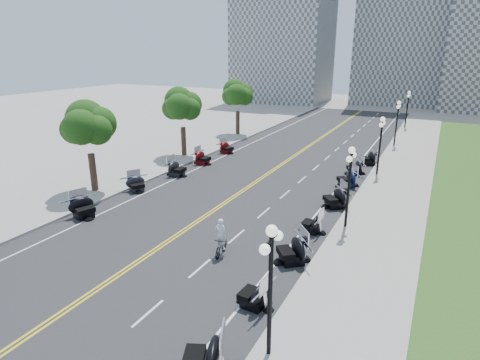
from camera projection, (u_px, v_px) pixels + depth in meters
The scene contains 49 objects.
ground at pixel (190, 226), 24.73m from camera, with size 160.00×160.00×0.00m, color gray.
road at pixel (257, 181), 33.22m from camera, with size 16.00×90.00×0.01m, color #333335.
centerline_yellow_a at pixel (256, 181), 33.27m from camera, with size 0.12×90.00×0.00m, color yellow.
centerline_yellow_b at pixel (259, 181), 33.17m from camera, with size 0.12×90.00×0.00m, color yellow.
edge_line_north at pixel (334, 193), 30.48m from camera, with size 0.12×90.00×0.00m, color white.
edge_line_south at pixel (192, 171), 35.96m from camera, with size 0.12×90.00×0.00m, color white.
lane_dash_4 at pixel (148, 313), 16.57m from camera, with size 0.12×2.00×0.00m, color white.
lane_dash_5 at pixel (200, 268), 19.97m from camera, with size 0.12×2.00×0.00m, color white.
lane_dash_6 at pixel (236, 236), 23.36m from camera, with size 0.12×2.00×0.00m, color white.
lane_dash_7 at pixel (264, 213), 26.76m from camera, with size 0.12×2.00×0.00m, color white.
lane_dash_8 at pixel (285, 194), 30.15m from camera, with size 0.12×2.00×0.00m, color white.
lane_dash_9 at pixel (302, 180), 33.55m from camera, with size 0.12×2.00×0.00m, color white.
lane_dash_10 at pixel (316, 168), 36.94m from camera, with size 0.12×2.00×0.00m, color white.
lane_dash_11 at pixel (327, 158), 40.34m from camera, with size 0.12×2.00×0.00m, color white.
lane_dash_12 at pixel (337, 149), 43.73m from camera, with size 0.12×2.00×0.00m, color white.
lane_dash_13 at pixel (345, 142), 47.12m from camera, with size 0.12×2.00×0.00m, color white.
lane_dash_14 at pixel (352, 136), 50.52m from camera, with size 0.12×2.00×0.00m, color white.
lane_dash_15 at pixel (359, 130), 53.91m from camera, with size 0.12×2.00×0.00m, color white.
lane_dash_16 at pixel (364, 126), 57.31m from camera, with size 0.12×2.00×0.00m, color white.
lane_dash_17 at pixel (369, 121), 60.70m from camera, with size 0.12×2.00×0.00m, color white.
lane_dash_18 at pixel (374, 117), 64.10m from camera, with size 0.12×2.00×0.00m, color white.
lane_dash_19 at pixel (378, 114), 67.49m from camera, with size 0.12×2.00×0.00m, color white.
sidewalk_north at pixel (391, 201), 28.70m from camera, with size 5.00×90.00×0.15m, color #9E9991.
sidewalk_south at pixel (156, 165), 37.69m from camera, with size 5.00×90.00×0.15m, color #9E9991.
distant_block_a at pixel (283, 36), 81.02m from camera, with size 18.00×14.00×26.00m, color gray.
distant_block_b at pixel (404, 24), 76.07m from camera, with size 16.00×12.00×30.00m, color gray.
street_lamp_1 at pixel (270, 293), 13.46m from camera, with size 0.50×1.20×4.90m, color black, non-canonical shape.
street_lamp_2 at pixel (349, 188), 23.64m from camera, with size 0.50×1.20×4.90m, color black, non-canonical shape.
street_lamp_3 at pixel (380, 146), 33.83m from camera, with size 0.50×1.20×4.90m, color black, non-canonical shape.
street_lamp_4 at pixel (397, 124), 44.01m from camera, with size 0.50×1.20×4.90m, color black, non-canonical shape.
street_lamp_5 at pixel (407, 110), 54.19m from camera, with size 0.50×1.20×4.90m, color black, non-canonical shape.
tree_2 at pixel (88, 131), 29.24m from camera, with size 4.80×4.80×9.20m, color #235619, non-canonical shape.
tree_3 at pixel (182, 110), 39.42m from camera, with size 4.80×4.80×9.20m, color #235619, non-canonical shape.
tree_4 at pixel (238, 97), 49.60m from camera, with size 4.80×4.80×9.20m, color #235619, non-canonical shape.
motorcycle_n_3 at pixel (204, 356), 13.21m from camera, with size 2.17×2.17×1.52m, color black, non-canonical shape.
motorcycle_n_4 at pixel (254, 293), 16.86m from camera, with size 1.83×1.83×1.28m, color black, non-canonical shape.
motorcycle_n_5 at pixel (292, 249), 20.31m from camera, with size 2.13×2.13×1.49m, color black, non-canonical shape.
motorcycle_n_6 at pixel (312, 222), 23.76m from camera, with size 1.78×1.78×1.24m, color black, non-canonical shape.
motorcycle_n_7 at pixel (335, 197), 27.47m from camera, with size 2.14×2.14×1.50m, color black, non-canonical shape.
motorcycle_n_8 at pixel (347, 178), 31.63m from camera, with size 2.08×2.08×1.46m, color black, non-canonical shape.
motorcycle_n_9 at pixel (355, 167), 34.79m from camera, with size 1.95×1.95×1.37m, color black, non-canonical shape.
motorcycle_n_10 at pixel (368, 157), 37.73m from camera, with size 2.01×2.01×1.41m, color black, non-canonical shape.
motorcycle_s_5 at pixel (83, 207), 25.83m from camera, with size 2.09×2.09×1.46m, color black, non-canonical shape.
motorcycle_s_6 at pixel (136, 183), 30.62m from camera, with size 1.85×1.85×1.29m, color black, non-canonical shape.
motorcycle_s_7 at pixel (177, 168), 34.32m from camera, with size 2.06×2.06×1.44m, color black, non-canonical shape.
motorcycle_s_8 at pixel (203, 157), 37.85m from camera, with size 1.97×1.97×1.38m, color #590A0C, non-canonical shape.
motorcycle_s_9 at pixel (227, 147), 41.92m from camera, with size 1.84×1.84×1.29m, color #590A0C, non-canonical shape.
bicycle at pixel (221, 246), 21.17m from camera, with size 0.49×1.74×1.05m, color #A51414.
cyclist_rider at pixel (221, 222), 20.74m from camera, with size 0.63×0.41×1.72m, color silver.
Camera 1 is at (12.92, -18.82, 10.40)m, focal length 30.00 mm.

